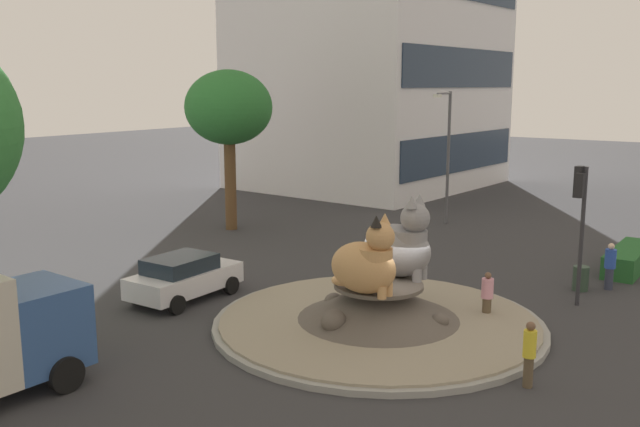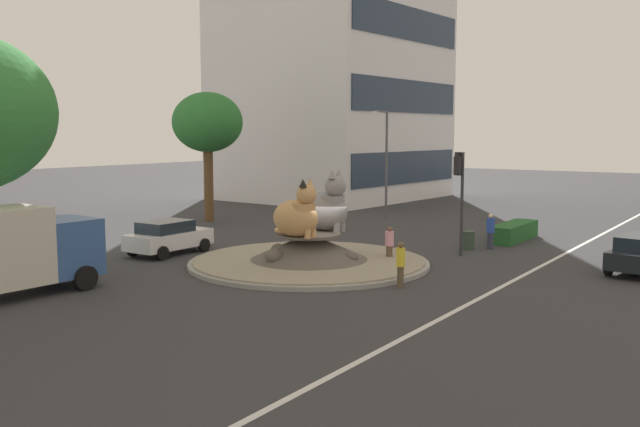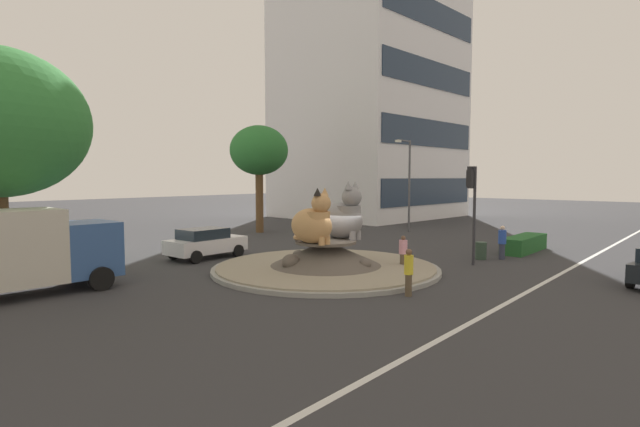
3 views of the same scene
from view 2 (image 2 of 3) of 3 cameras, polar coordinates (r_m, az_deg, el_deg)
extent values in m
plane|color=#333335|center=(29.80, -0.92, -4.24)|extent=(160.00, 160.00, 0.00)
cube|color=silver|center=(26.01, 14.28, -6.06)|extent=(112.00, 0.20, 0.01)
cylinder|color=gray|center=(29.79, -0.92, -4.07)|extent=(10.27, 10.27, 0.18)
cylinder|color=gray|center=(29.76, -0.92, -3.83)|extent=(9.86, 9.86, 0.07)
cone|color=#564F47|center=(29.66, -0.92, -2.69)|extent=(5.02, 5.02, 1.12)
cylinder|color=#564F47|center=(29.58, -0.92, -1.74)|extent=(2.76, 2.76, 0.12)
ellipsoid|color=#564F47|center=(31.43, 0.28, -2.69)|extent=(0.67, 0.65, 0.54)
ellipsoid|color=#564F47|center=(30.62, -3.49, -2.96)|extent=(0.67, 0.56, 0.54)
ellipsoid|color=#564F47|center=(28.55, -3.78, -3.54)|extent=(0.83, 0.71, 0.67)
ellipsoid|color=#564F47|center=(28.96, 2.58, -3.62)|extent=(0.54, 0.57, 0.43)
ellipsoid|color=tan|center=(28.55, -2.02, -0.39)|extent=(1.39, 2.13, 1.52)
cylinder|color=tan|center=(28.28, -1.36, -0.11)|extent=(1.02, 1.02, 0.95)
sphere|color=tan|center=(28.10, -1.12, 1.55)|extent=(0.84, 0.84, 0.84)
torus|color=tan|center=(29.42, -2.92, -1.38)|extent=(0.94, 0.94, 0.19)
cone|color=tan|center=(28.24, -0.84, 2.57)|extent=(0.35, 0.35, 0.34)
cone|color=black|center=(27.88, -1.40, 2.51)|extent=(0.35, 0.35, 0.34)
cylinder|color=tan|center=(28.31, -0.59, -1.61)|extent=(0.27, 0.27, 0.38)
cylinder|color=tan|center=(28.03, -1.01, -1.69)|extent=(0.27, 0.27, 0.38)
ellipsoid|color=gray|center=(30.34, 0.28, 0.19)|extent=(1.52, 2.35, 1.69)
cylinder|color=gray|center=(30.05, 1.00, 0.50)|extent=(1.12, 1.12, 1.06)
sphere|color=gray|center=(29.87, 1.27, 2.24)|extent=(0.93, 0.93, 0.93)
torus|color=gray|center=(31.27, -0.75, -0.86)|extent=(1.17, 1.17, 0.21)
cone|color=gray|center=(30.05, 1.55, 3.29)|extent=(0.39, 0.39, 0.38)
cone|color=gray|center=(29.62, 1.00, 3.24)|extent=(0.39, 0.39, 0.38)
cylinder|color=gray|center=(30.10, 1.80, -1.08)|extent=(0.30, 0.30, 0.42)
cylinder|color=gray|center=(29.78, 1.39, -1.16)|extent=(0.30, 0.30, 0.42)
cylinder|color=#2D2D33|center=(32.25, 11.56, 0.72)|extent=(0.14, 0.14, 4.75)
cube|color=black|center=(32.23, 11.30, 4.03)|extent=(0.35, 0.28, 1.05)
sphere|color=#360606|center=(32.26, 11.19, 4.59)|extent=(0.18, 0.18, 0.18)
sphere|color=orange|center=(32.27, 11.18, 4.03)|extent=(0.18, 0.18, 0.18)
sphere|color=black|center=(32.29, 11.17, 3.47)|extent=(0.18, 0.18, 0.18)
cube|color=black|center=(31.73, 11.21, 3.89)|extent=(0.24, 0.31, 0.80)
cube|color=#233347|center=(56.46, 7.15, 3.78)|extent=(15.53, 1.00, 2.57)
cube|color=#233347|center=(56.46, 7.23, 9.53)|extent=(15.53, 1.00, 2.57)
cube|color=#233347|center=(57.02, 7.32, 15.22)|extent=(15.53, 1.00, 2.57)
cube|color=#235B28|center=(37.85, 15.60, -1.46)|extent=(4.45, 1.20, 0.90)
cylinder|color=brown|center=(44.63, -9.12, 2.24)|extent=(0.59, 0.59, 4.51)
ellipsoid|color=#286B2D|center=(44.50, -9.22, 7.41)|extent=(4.42, 4.42, 3.76)
cylinder|color=#4C4C51|center=(45.83, 5.47, 4.01)|extent=(0.16, 0.16, 7.06)
cylinder|color=#4C4C51|center=(44.75, 5.01, 8.34)|extent=(2.23, 0.43, 0.10)
cube|color=silver|center=(43.70, 4.48, 8.25)|extent=(0.50, 0.24, 0.16)
cylinder|color=brown|center=(25.59, 6.61, -5.21)|extent=(0.25, 0.25, 0.79)
cylinder|color=yellow|center=(25.45, 6.63, -3.58)|extent=(0.33, 0.33, 0.69)
sphere|color=brown|center=(25.37, 6.64, -2.57)|extent=(0.23, 0.23, 0.23)
cylinder|color=#33384C|center=(34.71, 13.79, -2.20)|extent=(0.30, 0.30, 0.81)
cylinder|color=#284CB2|center=(34.60, 13.82, -0.96)|extent=(0.40, 0.40, 0.70)
sphere|color=beige|center=(34.55, 13.84, -0.20)|extent=(0.23, 0.23, 0.23)
cylinder|color=brown|center=(30.50, 5.71, -3.32)|extent=(0.29, 0.29, 0.73)
cylinder|color=pink|center=(30.39, 5.72, -2.06)|extent=(0.38, 0.38, 0.63)
sphere|color=brown|center=(30.33, 5.73, -1.27)|extent=(0.21, 0.21, 0.21)
cylinder|color=black|center=(32.50, 24.16, -3.34)|extent=(0.66, 0.29, 0.64)
cylinder|color=black|center=(29.86, 22.60, -4.11)|extent=(0.66, 0.29, 0.64)
cube|color=silver|center=(33.11, -12.29, -2.09)|extent=(4.12, 1.96, 0.73)
cube|color=#19232D|center=(32.88, -12.57, -1.05)|extent=(2.32, 1.70, 0.53)
cylinder|color=black|center=(34.76, -11.78, -2.27)|extent=(0.64, 0.23, 0.64)
cylinder|color=black|center=(33.47, -9.49, -2.57)|extent=(0.64, 0.23, 0.64)
cylinder|color=black|center=(32.94, -15.09, -2.86)|extent=(0.64, 0.23, 0.64)
cylinder|color=black|center=(31.57, -12.81, -3.20)|extent=(0.64, 0.23, 0.64)
cube|color=#335693|center=(27.11, -20.26, -2.57)|extent=(2.08, 2.36, 2.07)
cylinder|color=black|center=(28.27, -21.30, -4.37)|extent=(0.91, 0.35, 0.90)
cylinder|color=black|center=(26.39, -18.72, -5.03)|extent=(0.91, 0.35, 0.90)
cylinder|color=#2D4233|center=(34.34, 12.09, -2.17)|extent=(0.56, 0.56, 0.90)
camera|label=1|loc=(9.03, -13.77, 17.76)|focal=38.99mm
camera|label=3|loc=(7.93, 12.46, -3.73)|focal=27.21mm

